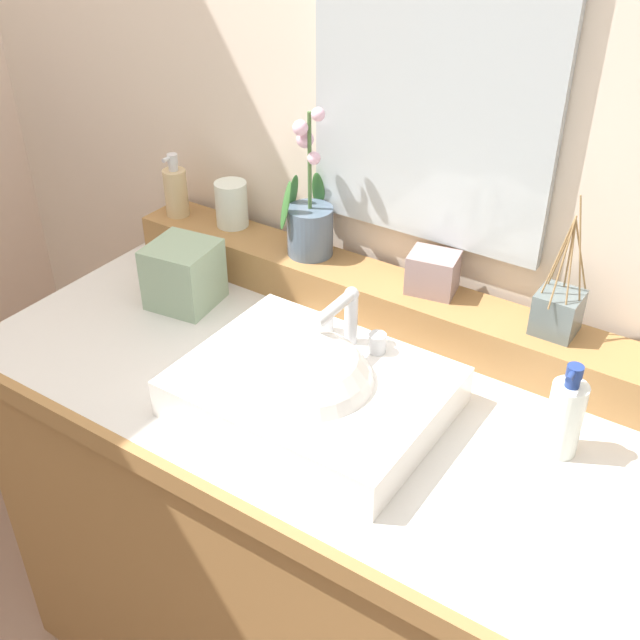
# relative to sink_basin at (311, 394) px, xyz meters

# --- Properties ---
(wall_back) EXTENTS (3.21, 0.20, 2.59)m
(wall_back) POSITION_rel_sink_basin_xyz_m (-0.03, 0.51, 0.38)
(wall_back) COLOR beige
(wall_back) RESTS_ON ground
(vanity_cabinet) EXTENTS (1.30, 0.65, 0.88)m
(vanity_cabinet) POSITION_rel_sink_basin_xyz_m (-0.03, 0.08, -0.47)
(vanity_cabinet) COLOR #A07240
(vanity_cabinet) RESTS_ON ground
(back_ledge) EXTENTS (1.23, 0.13, 0.09)m
(back_ledge) POSITION_rel_sink_basin_xyz_m (-0.03, 0.32, 0.01)
(back_ledge) COLOR #A07240
(back_ledge) RESTS_ON vanity_cabinet
(sink_basin) EXTENTS (0.44, 0.34, 0.27)m
(sink_basin) POSITION_rel_sink_basin_xyz_m (0.00, 0.00, 0.00)
(sink_basin) COLOR white
(sink_basin) RESTS_ON vanity_cabinet
(potted_plant) EXTENTS (0.11, 0.13, 0.32)m
(potted_plant) POSITION_rel_sink_basin_xyz_m (-0.23, 0.34, 0.13)
(potted_plant) COLOR slate
(potted_plant) RESTS_ON back_ledge
(soap_dispenser) EXTENTS (0.05, 0.06, 0.15)m
(soap_dispenser) POSITION_rel_sink_basin_xyz_m (-0.59, 0.32, 0.11)
(soap_dispenser) COLOR #D5B885
(soap_dispenser) RESTS_ON back_ledge
(tumbler_cup) EXTENTS (0.07, 0.07, 0.10)m
(tumbler_cup) POSITION_rel_sink_basin_xyz_m (-0.45, 0.35, 0.10)
(tumbler_cup) COLOR silver
(tumbler_cup) RESTS_ON back_ledge
(reed_diffuser) EXTENTS (0.08, 0.09, 0.27)m
(reed_diffuser) POSITION_rel_sink_basin_xyz_m (0.30, 0.34, 0.09)
(reed_diffuser) COLOR slate
(reed_diffuser) RESTS_ON back_ledge
(trinket_box) EXTENTS (0.10, 0.09, 0.08)m
(trinket_box) POSITION_rel_sink_basin_xyz_m (0.05, 0.34, 0.09)
(trinket_box) COLOR gray
(trinket_box) RESTS_ON back_ledge
(lotion_bottle) EXTENTS (0.06, 0.06, 0.17)m
(lotion_bottle) POSITION_rel_sink_basin_xyz_m (0.39, 0.14, 0.03)
(lotion_bottle) COLOR white
(lotion_bottle) RESTS_ON vanity_cabinet
(tissue_box) EXTENTS (0.15, 0.15, 0.13)m
(tissue_box) POSITION_rel_sink_basin_xyz_m (-0.42, 0.15, 0.03)
(tissue_box) COLOR #8FAB8D
(tissue_box) RESTS_ON vanity_cabinet
(mirror) EXTENTS (0.48, 0.02, 0.55)m
(mirror) POSITION_rel_sink_basin_xyz_m (-0.01, 0.40, 0.41)
(mirror) COLOR silver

